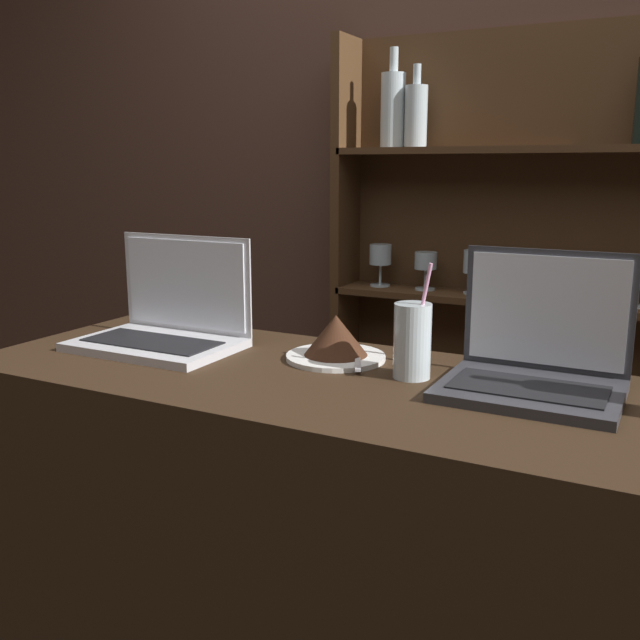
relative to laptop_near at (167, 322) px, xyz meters
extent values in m
cube|color=black|center=(0.51, -0.05, -0.53)|extent=(1.61, 0.54, 0.95)
cube|color=#4C3328|center=(0.51, 1.02, 0.35)|extent=(7.00, 0.06, 2.70)
cube|color=#472D19|center=(0.01, 0.90, -0.14)|extent=(0.03, 0.18, 1.73)
cube|color=#472D19|center=(0.59, 0.98, -0.14)|extent=(1.18, 0.02, 1.73)
cube|color=#472D19|center=(0.59, 0.90, -0.48)|extent=(1.14, 0.18, 0.02)
cube|color=#472D19|center=(0.59, 0.90, -0.05)|extent=(1.14, 0.18, 0.02)
cube|color=#472D19|center=(0.59, 0.90, 0.38)|extent=(1.14, 0.18, 0.02)
cylinder|color=silver|center=(0.13, 0.90, -0.04)|extent=(0.06, 0.06, 0.01)
cylinder|color=silver|center=(0.13, 0.90, 0.00)|extent=(0.01, 0.01, 0.06)
cylinder|color=silver|center=(0.13, 0.90, 0.06)|extent=(0.07, 0.07, 0.06)
cylinder|color=silver|center=(0.28, 0.90, -0.04)|extent=(0.06, 0.06, 0.01)
cylinder|color=silver|center=(0.28, 0.90, -0.01)|extent=(0.01, 0.01, 0.06)
cylinder|color=silver|center=(0.28, 0.90, 0.05)|extent=(0.07, 0.07, 0.05)
cylinder|color=silver|center=(0.43, 0.90, -0.04)|extent=(0.06, 0.06, 0.01)
cylinder|color=silver|center=(0.43, 0.90, -0.01)|extent=(0.01, 0.01, 0.06)
cylinder|color=silver|center=(0.43, 0.90, 0.06)|extent=(0.06, 0.06, 0.07)
cylinder|color=silver|center=(0.59, 0.90, -0.04)|extent=(0.06, 0.06, 0.01)
cylinder|color=silver|center=(0.59, 0.90, 0.00)|extent=(0.01, 0.01, 0.07)
cylinder|color=silver|center=(0.59, 0.90, 0.06)|extent=(0.07, 0.07, 0.06)
cylinder|color=silver|center=(0.74, 0.90, -0.04)|extent=(0.05, 0.05, 0.01)
cylinder|color=silver|center=(0.74, 0.90, -0.01)|extent=(0.01, 0.01, 0.06)
cylinder|color=silver|center=(0.74, 0.90, 0.06)|extent=(0.06, 0.06, 0.07)
cylinder|color=silver|center=(0.89, 0.90, -0.04)|extent=(0.06, 0.06, 0.01)
cylinder|color=silver|center=(0.89, 0.90, 0.00)|extent=(0.01, 0.01, 0.07)
cylinder|color=silver|center=(0.89, 0.90, 0.07)|extent=(0.06, 0.06, 0.06)
cylinder|color=#B2C1C6|center=(0.16, 0.90, 0.50)|extent=(0.07, 0.07, 0.22)
cylinder|color=#B2C1C6|center=(0.16, 0.90, 0.64)|extent=(0.03, 0.03, 0.07)
cylinder|color=#B2C1C6|center=(0.24, 0.90, 0.48)|extent=(0.07, 0.07, 0.18)
cylinder|color=#B2C1C6|center=(0.24, 0.90, 0.60)|extent=(0.02, 0.02, 0.06)
cube|color=silver|center=(0.00, -0.04, -0.04)|extent=(0.35, 0.23, 0.02)
cube|color=black|center=(0.00, -0.05, -0.03)|extent=(0.29, 0.13, 0.00)
cube|color=silver|center=(0.00, 0.07, 0.08)|extent=(0.35, 0.00, 0.22)
cube|color=white|center=(0.00, 0.07, 0.08)|extent=(0.32, 0.01, 0.20)
cube|color=#333338|center=(0.78, 0.00, -0.04)|extent=(0.30, 0.24, 0.02)
cube|color=black|center=(0.78, -0.01, -0.03)|extent=(0.25, 0.13, 0.00)
cube|color=#333338|center=(0.78, 0.12, 0.08)|extent=(0.30, 0.00, 0.22)
cube|color=white|center=(0.78, 0.12, 0.08)|extent=(0.28, 0.01, 0.20)
cylinder|color=white|center=(0.38, 0.06, -0.05)|extent=(0.20, 0.20, 0.01)
cone|color=#381E11|center=(0.38, 0.06, 0.00)|extent=(0.13, 0.13, 0.08)
cube|color=#B7B7BC|center=(0.44, 0.05, -0.04)|extent=(0.08, 0.16, 0.00)
cylinder|color=silver|center=(0.56, 0.02, 0.02)|extent=(0.07, 0.07, 0.14)
cylinder|color=#EA9EC6|center=(0.58, 0.02, 0.06)|extent=(0.04, 0.01, 0.22)
camera|label=1|loc=(1.00, -1.20, 0.34)|focal=40.00mm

